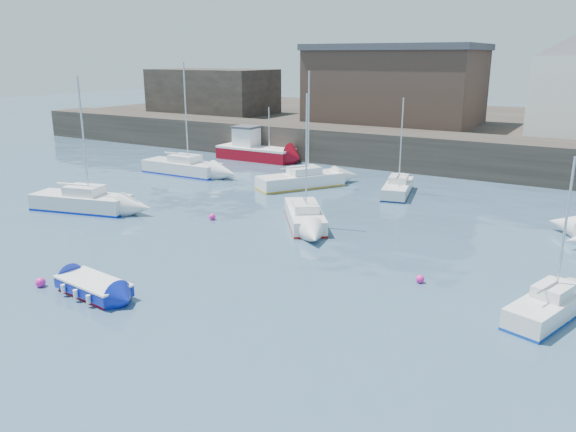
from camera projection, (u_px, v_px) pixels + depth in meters
The scene contains 16 objects.
water at pixel (106, 343), 18.82m from camera, with size 220.00×220.00×0.00m, color #2D4760.
quay_wall at pixel (426, 152), 47.38m from camera, with size 90.00×5.00×3.00m, color #28231E.
land_strip at pixel (475, 130), 62.31m from camera, with size 90.00×32.00×2.80m, color #28231E.
warehouse at pixel (395, 84), 55.53m from camera, with size 16.40×10.40×7.60m.
bldg_west at pixel (213, 91), 65.82m from camera, with size 14.00×8.00×5.00m.
blue_dinghy at pixel (93, 287), 22.55m from camera, with size 3.54×1.99×0.65m.
fishing_boat at pixel (254, 149), 52.04m from camera, with size 7.40×2.80×4.89m.
sailboat_a at pixel (82, 201), 34.87m from camera, with size 6.60×3.46×8.19m.
sailboat_b at pixel (305, 215), 32.15m from camera, with size 4.84×5.72×7.38m.
sailboat_c at pixel (549, 306), 20.58m from camera, with size 2.75×4.75×5.96m.
sailboat_e at pixel (182, 167), 45.68m from camera, with size 6.89×2.27×8.84m.
sailboat_f at pixel (398, 188), 38.97m from camera, with size 2.68×5.30×6.60m.
sailboat_h at pixel (301, 180), 41.07m from camera, with size 5.25×6.51×8.29m.
buoy_near at pixel (41, 287), 23.47m from camera, with size 0.42×0.42×0.42m, color #FB1BA2.
buoy_mid at pixel (420, 283), 23.87m from camera, with size 0.36×0.36×0.36m, color #FB1BA2.
buoy_far at pixel (212, 220), 33.04m from camera, with size 0.39×0.39×0.39m, color #FB1BA2.
Camera 1 is at (13.86, -11.46, 9.30)m, focal length 35.00 mm.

